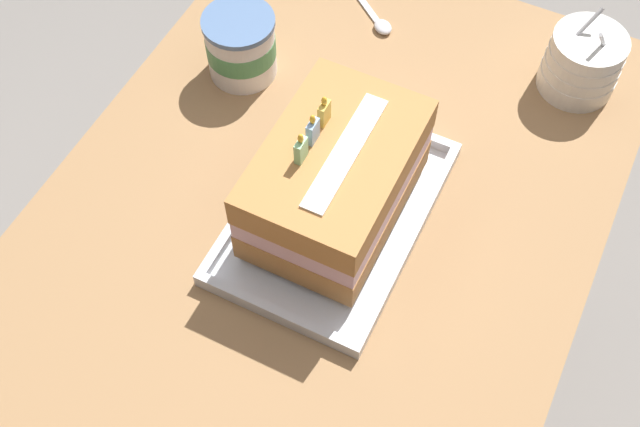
{
  "coord_description": "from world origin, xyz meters",
  "views": [
    {
      "loc": [
        -0.46,
        -0.25,
        1.65
      ],
      "look_at": [
        0.02,
        -0.01,
        0.81
      ],
      "focal_mm": 44.07,
      "sensor_mm": 36.0,
      "label": 1
    }
  ],
  "objects": [
    {
      "name": "ground_plane",
      "position": [
        0.0,
        0.0,
        0.0
      ],
      "size": [
        8.0,
        8.0,
        0.0
      ],
      "primitive_type": "plane",
      "color": "gray"
    },
    {
      "name": "dining_table",
      "position": [
        0.0,
        0.0,
        0.65
      ],
      "size": [
        1.08,
        0.71,
        0.78
      ],
      "color": "#9E754C",
      "rests_on": "ground_plane"
    },
    {
      "name": "foil_tray",
      "position": [
        0.04,
        -0.02,
        0.78
      ],
      "size": [
        0.34,
        0.22,
        0.02
      ],
      "color": "silver",
      "rests_on": "dining_table"
    },
    {
      "name": "birthday_cake",
      "position": [
        0.04,
        -0.02,
        0.86
      ],
      "size": [
        0.24,
        0.16,
        0.17
      ],
      "color": "#B77B41",
      "rests_on": "foil_tray"
    },
    {
      "name": "bowl_stack",
      "position": [
        0.4,
        -0.24,
        0.82
      ],
      "size": [
        0.11,
        0.11,
        0.13
      ],
      "color": "white",
      "rests_on": "dining_table"
    },
    {
      "name": "ice_cream_tub",
      "position": [
        0.22,
        0.21,
        0.83
      ],
      "size": [
        0.1,
        0.1,
        0.1
      ],
      "color": "white",
      "rests_on": "dining_table"
    },
    {
      "name": "serving_spoon_by_bowls",
      "position": [
        0.39,
        0.07,
        0.78
      ],
      "size": [
        0.1,
        0.12,
        0.01
      ],
      "color": "silver",
      "rests_on": "dining_table"
    }
  ]
}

